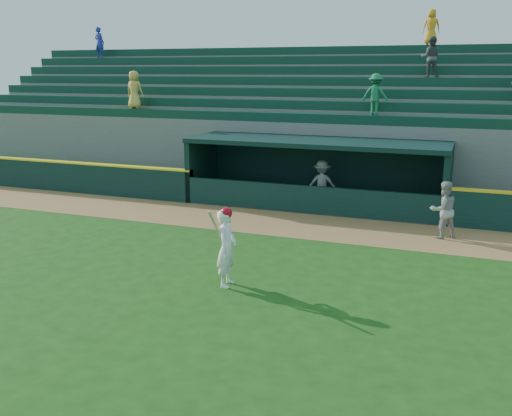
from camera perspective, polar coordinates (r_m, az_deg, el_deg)
name	(u,v)px	position (r m, az deg, el deg)	size (l,w,h in m)	color
ground	(233,273)	(14.26, -2.32, -6.50)	(120.00, 120.00, 0.00)	#1A4711
warning_track	(292,224)	(18.64, 3.63, -1.64)	(40.00, 3.00, 0.01)	olive
field_wall_left	(29,174)	(26.11, -21.76, 3.16)	(15.50, 0.30, 1.20)	black
wall_stripe_left	(27,160)	(26.02, -21.88, 4.52)	(15.50, 0.32, 0.06)	yellow
dugout_player_front	(443,210)	(17.82, 18.23, -0.18)	(0.84, 0.65, 1.73)	#A0A09B
dugout_player_inside	(322,184)	(21.02, 6.61, 2.43)	(1.11, 0.64, 1.72)	#A1A19C
dugout	(318,169)	(21.27, 6.20, 3.95)	(9.40, 2.80, 2.46)	slate
stands	(346,129)	(25.54, 8.96, 7.81)	(34.50, 6.26, 7.53)	slate
batter_at_plate	(227,247)	(13.18, -2.95, -3.90)	(0.51, 0.83, 1.89)	white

